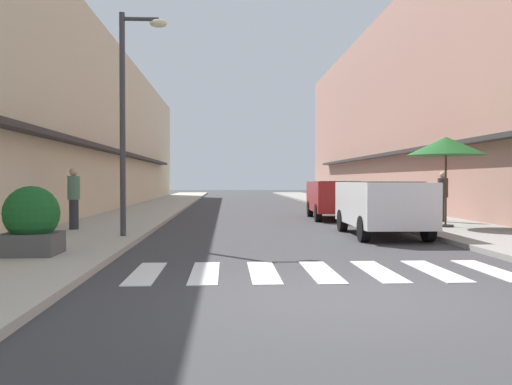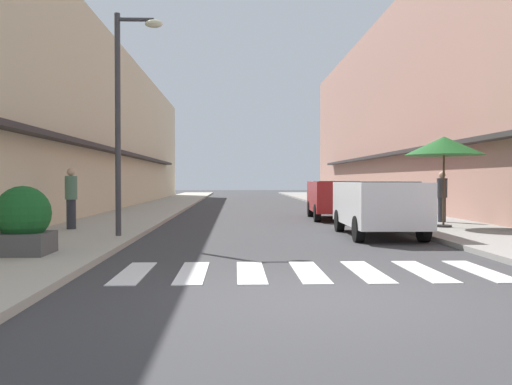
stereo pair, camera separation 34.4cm
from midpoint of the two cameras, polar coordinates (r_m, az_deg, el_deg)
The scene contains 13 objects.
ground_plane at distance 27.15m, azimuth -0.13°, elevation -1.89°, with size 110.67×110.67×0.00m, color #38383A.
sidewalk_left at distance 27.39m, azimuth -11.16°, elevation -1.76°, with size 3.17×70.43×0.12m, color #ADA899.
sidewalk_right at distance 27.91m, azimuth 10.69°, elevation -1.70°, with size 3.17×70.43×0.12m, color gray.
building_row_left at distance 29.78m, azimuth -18.62°, elevation 6.21°, with size 5.50×47.27×8.20m.
building_row_right at distance 30.75m, azimuth 17.53°, elevation 8.25°, with size 5.50×47.27×10.54m.
crosswalk at distance 9.24m, azimuth 5.62°, elevation -8.09°, with size 6.15×2.20×0.01m.
parked_car_near at distance 15.19m, azimuth 12.17°, elevation -0.96°, with size 1.88×4.24×1.47m.
parked_car_mid at distance 21.54m, azimuth 7.62°, elevation -0.28°, with size 1.98×4.34×1.47m.
street_lamp at distance 14.32m, azimuth -13.49°, elevation 9.18°, with size 1.19×0.28×5.52m.
cafe_umbrella at distance 17.38m, azimuth 18.39°, elevation 4.50°, with size 2.32×2.32×2.67m.
planter_corner at distance 11.21m, azimuth -22.88°, elevation -2.77°, with size 1.03×1.03×1.28m.
pedestrian_walking_near at distance 19.42m, azimuth 18.14°, elevation -0.28°, with size 0.34×0.34×1.67m.
pedestrian_walking_far at distance 16.50m, azimuth -18.77°, elevation -0.43°, with size 0.34×0.34×1.73m.
Camera 1 is at (-1.55, -6.94, 1.51)m, focal length 38.97 mm.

